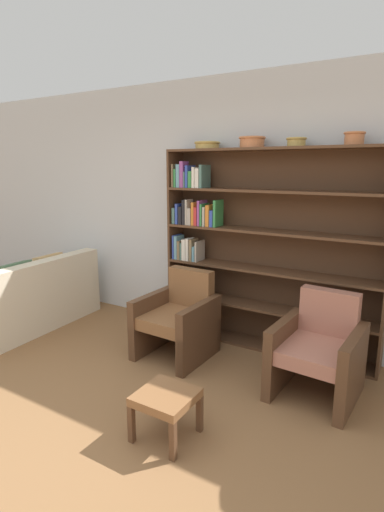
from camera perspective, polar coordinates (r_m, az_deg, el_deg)
name	(u,v)px	position (r m, az deg, el deg)	size (l,w,h in m)	color
ground_plane	(54,465)	(2.96, -19.09, -26.40)	(24.00, 24.00, 0.00)	brown
wall_back	(231,210)	(4.33, 5.55, 6.50)	(12.00, 0.06, 2.75)	silver
bookshelf	(250,250)	(4.11, 8.24, 0.85)	(2.21, 0.30, 2.01)	brown
bowl_terracotta	(207,145)	(4.23, 2.20, 15.60)	(0.27, 0.27, 0.07)	tan
bowl_brass	(252,141)	(4.02, 8.58, 15.88)	(0.26, 0.26, 0.10)	#C67547
bowl_stoneware	(296,141)	(3.87, 14.69, 15.56)	(0.18, 0.18, 0.08)	tan
bowl_olive	(354,138)	(3.76, 22.19, 15.39)	(0.18, 0.18, 0.11)	#C67547
couch	(27,300)	(5.10, -22.55, -5.88)	(0.98, 1.65, 0.83)	beige
armchair_leather	(178,318)	(3.98, -1.96, -8.88)	(0.66, 0.70, 0.83)	brown
armchair_cushioned	(319,350)	(3.49, 17.64, -12.72)	(0.68, 0.72, 0.83)	brown
footstool	(166,401)	(2.90, -3.74, -19.92)	(0.38, 0.38, 0.33)	brown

